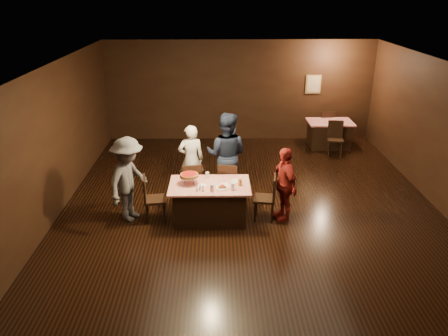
{
  "coord_description": "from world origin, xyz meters",
  "views": [
    {
      "loc": [
        -0.71,
        -8.01,
        4.38
      ],
      "look_at": [
        -0.56,
        0.15,
        1.0
      ],
      "focal_mm": 35.0,
      "sensor_mm": 36.0,
      "label": 1
    }
  ],
  "objects": [
    {
      "name": "napkin_left",
      "position": [
        -1.0,
        -0.2,
        0.77
      ],
      "size": [
        0.21,
        0.21,
        0.01
      ],
      "primitive_type": "cube",
      "rotation": [
        0.0,
        0.0,
        -0.35
      ],
      "color": "white",
      "rests_on": "main_table"
    },
    {
      "name": "diner_white_jacket",
      "position": [
        -1.29,
        1.15,
        0.8
      ],
      "size": [
        0.65,
        0.49,
        1.6
      ],
      "primitive_type": "imported",
      "rotation": [
        0.0,
        0.0,
        3.34
      ],
      "color": "white",
      "rests_on": "ground"
    },
    {
      "name": "main_table",
      "position": [
        -0.85,
        -0.15,
        0.39
      ],
      "size": [
        1.6,
        1.0,
        0.77
      ],
      "primitive_type": "cube",
      "color": "#B1120B",
      "rests_on": "ground"
    },
    {
      "name": "chair_back_near",
      "position": [
        2.61,
        3.5,
        0.47
      ],
      "size": [
        0.48,
        0.48,
        0.95
      ],
      "primitive_type": "cube",
      "rotation": [
        0.0,
        0.0,
        -0.15
      ],
      "color": "black",
      "rests_on": "ground"
    },
    {
      "name": "chair_end_left",
      "position": [
        -1.95,
        -0.15,
        0.47
      ],
      "size": [
        0.47,
        0.47,
        0.95
      ],
      "primitive_type": "cube",
      "rotation": [
        0.0,
        0.0,
        1.7
      ],
      "color": "black",
      "rests_on": "ground"
    },
    {
      "name": "glass_amber",
      "position": [
        -0.25,
        -0.2,
        0.84
      ],
      "size": [
        0.08,
        0.08,
        0.14
      ],
      "primitive_type": "cylinder",
      "color": "#BF7F26",
      "rests_on": "main_table"
    },
    {
      "name": "glass_back",
      "position": [
        -0.9,
        0.15,
        0.84
      ],
      "size": [
        0.08,
        0.08,
        0.14
      ],
      "primitive_type": "cylinder",
      "color": "silver",
      "rests_on": "main_table"
    },
    {
      "name": "pizza_stand",
      "position": [
        -1.25,
        -0.1,
        0.95
      ],
      "size": [
        0.38,
        0.38,
        0.22
      ],
      "color": "black",
      "rests_on": "main_table"
    },
    {
      "name": "plate_with_slice",
      "position": [
        -0.6,
        -0.33,
        0.8
      ],
      "size": [
        0.25,
        0.25,
        0.06
      ],
      "color": "white",
      "rests_on": "main_table"
    },
    {
      "name": "plate_empty",
      "position": [
        -0.3,
        0.0,
        0.78
      ],
      "size": [
        0.25,
        0.25,
        0.01
      ],
      "primitive_type": "cylinder",
      "color": "white",
      "rests_on": "main_table"
    },
    {
      "name": "diner_red_shirt",
      "position": [
        0.63,
        -0.14,
        0.77
      ],
      "size": [
        0.64,
        0.97,
        1.53
      ],
      "primitive_type": "imported",
      "rotation": [
        0.0,
        0.0,
        -1.25
      ],
      "color": "maroon",
      "rests_on": "ground"
    },
    {
      "name": "room",
      "position": [
        0.0,
        0.01,
        2.14
      ],
      "size": [
        10.0,
        10.04,
        3.02
      ],
      "color": "black",
      "rests_on": "ground"
    },
    {
      "name": "chair_far_right",
      "position": [
        -0.45,
        0.6,
        0.47
      ],
      "size": [
        0.49,
        0.49,
        0.95
      ],
      "primitive_type": "cube",
      "rotation": [
        0.0,
        0.0,
        2.96
      ],
      "color": "black",
      "rests_on": "ground"
    },
    {
      "name": "diner_grey_knit",
      "position": [
        -2.46,
        -0.09,
        0.87
      ],
      "size": [
        1.04,
        1.29,
        1.74
      ],
      "primitive_type": "imported",
      "rotation": [
        0.0,
        0.0,
        1.16
      ],
      "color": "#535458",
      "rests_on": "ground"
    },
    {
      "name": "back_table",
      "position": [
        2.61,
        4.2,
        0.39
      ],
      "size": [
        1.3,
        0.9,
        0.77
      ],
      "primitive_type": "cube",
      "color": "#B80C1B",
      "rests_on": "ground"
    },
    {
      "name": "napkin_center",
      "position": [
        -0.55,
        -0.15,
        0.77
      ],
      "size": [
        0.19,
        0.19,
        0.01
      ],
      "primitive_type": "cube",
      "rotation": [
        0.0,
        0.0,
        0.21
      ],
      "color": "white",
      "rests_on": "main_table"
    },
    {
      "name": "chair_end_right",
      "position": [
        0.25,
        -0.15,
        0.47
      ],
      "size": [
        0.49,
        0.49,
        0.95
      ],
      "primitive_type": "cube",
      "rotation": [
        0.0,
        0.0,
        -1.75
      ],
      "color": "black",
      "rests_on": "ground"
    },
    {
      "name": "chair_back_far",
      "position": [
        2.61,
        4.8,
        0.47
      ],
      "size": [
        0.48,
        0.48,
        0.95
      ],
      "primitive_type": "cube",
      "rotation": [
        0.0,
        0.0,
        3.29
      ],
      "color": "black",
      "rests_on": "ground"
    },
    {
      "name": "glass_front_right",
      "position": [
        -0.4,
        -0.4,
        0.84
      ],
      "size": [
        0.08,
        0.08,
        0.14
      ],
      "primitive_type": "cylinder",
      "color": "silver",
      "rests_on": "main_table"
    },
    {
      "name": "glass_front_left",
      "position": [
        -0.8,
        -0.45,
        0.84
      ],
      "size": [
        0.08,
        0.08,
        0.14
      ],
      "primitive_type": "cylinder",
      "color": "silver",
      "rests_on": "main_table"
    },
    {
      "name": "chair_far_left",
      "position": [
        -1.25,
        0.6,
        0.47
      ],
      "size": [
        0.49,
        0.49,
        0.95
      ],
      "primitive_type": "cube",
      "rotation": [
        0.0,
        0.0,
        3.32
      ],
      "color": "black",
      "rests_on": "ground"
    },
    {
      "name": "condiments",
      "position": [
        -1.03,
        -0.43,
        0.82
      ],
      "size": [
        0.17,
        0.1,
        0.09
      ],
      "color": "silver",
      "rests_on": "main_table"
    },
    {
      "name": "diner_navy_hoodie",
      "position": [
        -0.49,
        1.0,
        0.96
      ],
      "size": [
        1.09,
        0.95,
        1.93
      ],
      "primitive_type": "imported",
      "rotation": [
        0.0,
        0.0,
        2.88
      ],
      "color": "#171F33",
      "rests_on": "ground"
    }
  ]
}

